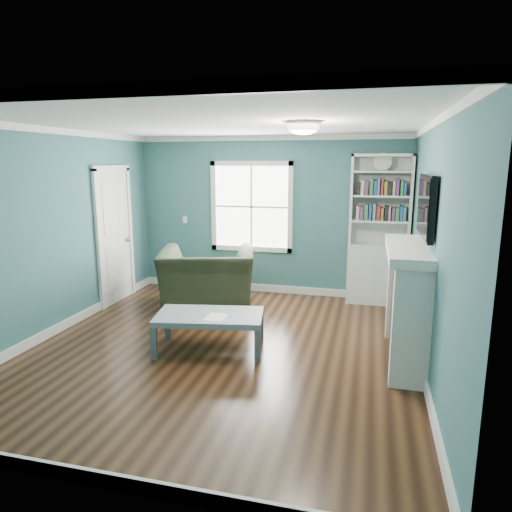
# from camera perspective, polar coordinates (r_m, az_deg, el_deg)

# --- Properties ---
(floor) EXTENTS (5.00, 5.00, 0.00)m
(floor) POSITION_cam_1_polar(r_m,az_deg,el_deg) (5.58, -4.15, -11.33)
(floor) COLOR black
(floor) RESTS_ON ground
(room_walls) EXTENTS (5.00, 5.00, 5.00)m
(room_walls) POSITION_cam_1_polar(r_m,az_deg,el_deg) (5.17, -4.41, 5.02)
(room_walls) COLOR #30696B
(room_walls) RESTS_ON ground
(trim) EXTENTS (4.50, 5.00, 2.60)m
(trim) POSITION_cam_1_polar(r_m,az_deg,el_deg) (5.22, -4.35, 1.26)
(trim) COLOR white
(trim) RESTS_ON ground
(window) EXTENTS (1.40, 0.06, 1.50)m
(window) POSITION_cam_1_polar(r_m,az_deg,el_deg) (7.64, -0.57, 6.17)
(window) COLOR white
(window) RESTS_ON room_walls
(bookshelf) EXTENTS (0.90, 0.35, 2.31)m
(bookshelf) POSITION_cam_1_polar(r_m,az_deg,el_deg) (7.28, 15.01, 1.32)
(bookshelf) COLOR silver
(bookshelf) RESTS_ON ground
(fireplace) EXTENTS (0.44, 1.58, 1.30)m
(fireplace) POSITION_cam_1_polar(r_m,az_deg,el_deg) (5.32, 18.39, -5.80)
(fireplace) COLOR black
(fireplace) RESTS_ON ground
(tv) EXTENTS (0.06, 1.10, 0.65)m
(tv) POSITION_cam_1_polar(r_m,az_deg,el_deg) (5.12, 20.52, 5.87)
(tv) COLOR black
(tv) RESTS_ON fireplace
(door) EXTENTS (0.12, 0.98, 2.17)m
(door) POSITION_cam_1_polar(r_m,az_deg,el_deg) (7.45, -17.24, 2.59)
(door) COLOR silver
(door) RESTS_ON ground
(ceiling_fixture) EXTENTS (0.38, 0.38, 0.15)m
(ceiling_fixture) POSITION_cam_1_polar(r_m,az_deg,el_deg) (5.04, 5.93, 15.84)
(ceiling_fixture) COLOR white
(ceiling_fixture) RESTS_ON room_walls
(light_switch) EXTENTS (0.08, 0.01, 0.12)m
(light_switch) POSITION_cam_1_polar(r_m,az_deg,el_deg) (8.06, -8.87, 4.53)
(light_switch) COLOR white
(light_switch) RESTS_ON room_walls
(recliner) EXTENTS (1.57, 1.23, 1.20)m
(recliner) POSITION_cam_1_polar(r_m,az_deg,el_deg) (6.92, -6.13, -1.60)
(recliner) COLOR black
(recliner) RESTS_ON ground
(coffee_table) EXTENTS (1.33, 0.88, 0.45)m
(coffee_table) POSITION_cam_1_polar(r_m,az_deg,el_deg) (5.39, -5.82, -7.80)
(coffee_table) COLOR #4E565D
(coffee_table) RESTS_ON ground
(paper_sheet) EXTENTS (0.23, 0.29, 0.00)m
(paper_sheet) POSITION_cam_1_polar(r_m,az_deg,el_deg) (5.25, -5.01, -7.61)
(paper_sheet) COLOR white
(paper_sheet) RESTS_ON coffee_table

